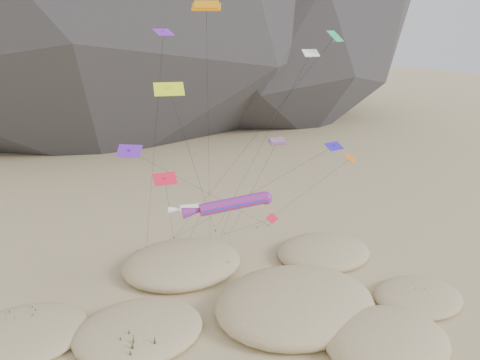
% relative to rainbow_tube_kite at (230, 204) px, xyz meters
% --- Properties ---
extents(ground, '(500.00, 500.00, 0.00)m').
position_rel_rainbow_tube_kite_xyz_m(ground, '(1.22, -6.99, -11.87)').
color(ground, '#CCB789').
rests_on(ground, ground).
extents(dunes, '(49.46, 39.29, 4.18)m').
position_rel_rainbow_tube_kite_xyz_m(dunes, '(0.29, -1.91, -11.14)').
color(dunes, '#CCB789').
rests_on(dunes, ground).
extents(dune_grass, '(42.08, 28.87, 1.50)m').
position_rel_rainbow_tube_kite_xyz_m(dune_grass, '(-0.47, -2.87, -11.03)').
color(dune_grass, black).
rests_on(dune_grass, ground).
extents(kite_stakes, '(19.46, 4.79, 0.30)m').
position_rel_rainbow_tube_kite_xyz_m(kite_stakes, '(3.57, 17.68, -11.72)').
color(kite_stakes, '#3F2D1E').
rests_on(kite_stakes, ground).
extents(rainbow_tube_kite, '(10.69, 18.67, 12.85)m').
position_rel_rainbow_tube_kite_xyz_m(rainbow_tube_kite, '(0.00, 0.00, 0.00)').
color(rainbow_tube_kite, red).
rests_on(rainbow_tube_kite, ground).
extents(white_tube_kite, '(6.11, 13.62, 10.97)m').
position_rel_rainbow_tube_kite_xyz_m(white_tube_kite, '(-1.42, 4.21, -1.54)').
color(white_tube_kite, white).
rests_on(white_tube_kite, ground).
extents(orange_parafoil, '(4.61, 9.72, 30.33)m').
position_rel_rainbow_tube_kite_xyz_m(orange_parafoil, '(1.16, 8.36, 17.60)').
color(orange_parafoil, orange).
rests_on(orange_parafoil, ground).
extents(multi_parafoil, '(1.95, 13.78, 16.66)m').
position_rel_rainbow_tube_kite_xyz_m(multi_parafoil, '(7.50, 4.81, 4.15)').
color(multi_parafoil, red).
rests_on(multi_parafoil, ground).
extents(delta_kites, '(24.72, 21.06, 27.62)m').
position_rel_rainbow_tube_kite_xyz_m(delta_kites, '(3.15, 3.46, 7.39)').
color(delta_kites, '#1BAF69').
rests_on(delta_kites, ground).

